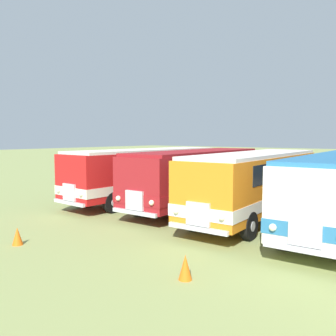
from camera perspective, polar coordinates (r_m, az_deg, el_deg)
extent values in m
cube|color=red|center=(21.00, -3.27, -0.50)|extent=(2.81, 10.74, 2.30)
cube|color=silver|center=(21.07, -3.26, -2.13)|extent=(2.85, 10.78, 0.44)
cube|color=#19232D|center=(21.25, -2.54, 1.19)|extent=(2.77, 8.34, 0.76)
cube|color=#19232D|center=(17.50, -15.19, 0.36)|extent=(2.20, 0.16, 0.90)
cube|color=silver|center=(17.58, -15.39, -3.73)|extent=(0.90, 0.15, 0.80)
cube|color=silver|center=(17.64, -15.44, -5.34)|extent=(2.30, 0.21, 0.16)
sphere|color=#EAEACC|center=(16.84, -13.68, -4.06)|extent=(0.22, 0.22, 0.22)
sphere|color=#EAEACC|center=(18.31, -17.03, -3.42)|extent=(0.22, 0.22, 0.22)
cube|color=silver|center=(20.92, -3.29, 2.82)|extent=(2.76, 10.33, 0.14)
cylinder|color=black|center=(17.77, -8.83, -5.41)|extent=(0.31, 1.05, 1.04)
cylinder|color=silver|center=(17.66, -8.50, -5.47)|extent=(0.03, 0.36, 0.36)
cylinder|color=black|center=(19.54, -13.29, -4.54)|extent=(0.31, 1.05, 1.04)
cylinder|color=silver|center=(19.66, -13.55, -4.49)|extent=(0.03, 0.36, 0.36)
cylinder|color=black|center=(23.15, 4.84, -2.94)|extent=(0.31, 1.05, 1.04)
cylinder|color=silver|center=(23.06, 5.15, -2.97)|extent=(0.03, 0.36, 0.36)
cylinder|color=black|center=(24.53, 0.44, -2.48)|extent=(0.31, 1.05, 1.04)
cylinder|color=silver|center=(24.62, 0.17, -2.45)|extent=(0.03, 0.36, 0.36)
cube|color=maroon|center=(18.84, 4.66, -1.15)|extent=(2.99, 10.04, 2.30)
cube|color=maroon|center=(18.91, 4.65, -2.95)|extent=(3.03, 10.09, 0.44)
cube|color=#19232D|center=(19.13, 5.29, 0.75)|extent=(2.90, 7.65, 0.76)
cube|color=#19232D|center=(14.79, -5.10, -0.30)|extent=(2.20, 0.21, 0.90)
cube|color=silver|center=(14.88, -5.34, -5.13)|extent=(0.90, 0.16, 0.80)
cube|color=silver|center=(14.95, -5.40, -7.04)|extent=(2.30, 0.25, 0.16)
sphere|color=#EAEACC|center=(14.31, -2.62, -5.53)|extent=(0.22, 0.22, 0.22)
sphere|color=#EAEACC|center=(15.47, -7.90, -4.77)|extent=(0.22, 0.22, 0.22)
cube|color=maroon|center=(18.75, 4.69, 2.56)|extent=(2.93, 9.64, 0.14)
cylinder|color=black|center=(15.60, 1.91, -6.81)|extent=(0.33, 1.05, 1.04)
cylinder|color=silver|center=(15.52, 2.37, -6.88)|extent=(0.04, 0.36, 0.36)
cylinder|color=black|center=(16.95, -4.62, -5.87)|extent=(0.33, 1.05, 1.04)
cylinder|color=silver|center=(17.05, -5.01, -5.81)|extent=(0.04, 0.36, 0.36)
cylinder|color=black|center=(21.27, 11.70, -3.74)|extent=(0.33, 1.05, 1.04)
cylinder|color=silver|center=(21.21, 12.07, -3.77)|extent=(0.04, 0.36, 0.36)
cylinder|color=black|center=(22.28, 6.27, -3.27)|extent=(0.33, 1.05, 1.04)
cylinder|color=silver|center=(22.35, 5.93, -3.24)|extent=(0.04, 0.36, 0.36)
cube|color=orange|center=(16.74, 13.82, -2.05)|extent=(2.97, 10.25, 2.30)
cube|color=white|center=(16.83, 13.78, -4.08)|extent=(3.01, 10.29, 0.44)
cube|color=#19232D|center=(17.05, 14.36, 0.09)|extent=(2.89, 7.85, 0.76)
cube|color=#19232D|center=(12.18, 5.09, -1.44)|extent=(2.20, 0.20, 0.90)
cube|color=silver|center=(12.29, 4.78, -7.29)|extent=(0.90, 0.16, 0.80)
cube|color=silver|center=(12.38, 4.69, -9.58)|extent=(2.30, 0.25, 0.16)
sphere|color=#EAEACC|center=(11.86, 8.53, -7.78)|extent=(0.22, 0.22, 0.22)
sphere|color=#EAEACC|center=(12.76, 1.26, -6.82)|extent=(0.22, 0.22, 0.22)
cube|color=white|center=(16.64, 13.91, 2.12)|extent=(2.91, 9.85, 0.14)
cylinder|color=black|center=(13.36, 12.75, -8.95)|extent=(0.33, 1.05, 1.04)
cylinder|color=silver|center=(13.30, 13.35, -9.02)|extent=(0.04, 0.36, 0.36)
cylinder|color=black|center=(14.38, 4.19, -7.84)|extent=(0.33, 1.05, 1.04)
cylinder|color=silver|center=(14.45, 3.68, -7.77)|extent=(0.04, 0.36, 0.36)
cylinder|color=black|center=(19.63, 20.45, -4.67)|extent=(0.33, 1.05, 1.04)
cylinder|color=silver|center=(19.60, 20.88, -4.71)|extent=(0.04, 0.36, 0.36)
cylinder|color=black|center=(20.34, 14.17, -4.18)|extent=(0.33, 1.05, 1.04)
cylinder|color=silver|center=(20.39, 13.78, -4.15)|extent=(0.04, 0.36, 0.36)
cube|color=#19232D|center=(10.57, 21.28, -2.75)|extent=(2.20, 0.22, 0.90)
cube|color=silver|center=(10.70, 20.93, -9.47)|extent=(0.91, 0.17, 0.80)
cube|color=silver|center=(10.80, 20.80, -12.08)|extent=(2.30, 0.27, 0.16)
sphere|color=#EAEACC|center=(10.93, 16.28, -9.03)|extent=(0.22, 0.22, 0.22)
cylinder|color=black|center=(12.68, 17.59, -9.82)|extent=(0.34, 1.05, 1.04)
cylinder|color=silver|center=(12.73, 16.94, -9.75)|extent=(0.04, 0.36, 0.36)
cylinder|color=black|center=(20.30, 24.43, -4.50)|extent=(0.34, 1.05, 1.04)
cylinder|color=silver|center=(20.33, 24.02, -4.47)|extent=(0.04, 0.36, 0.36)
cone|color=orange|center=(13.57, -22.77, -9.95)|extent=(0.36, 0.36, 0.61)
cone|color=orange|center=(9.68, 2.76, -15.45)|extent=(0.36, 0.36, 0.66)
cylinder|color=#8C704C|center=(32.10, 6.36, -0.73)|extent=(0.08, 0.08, 1.05)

